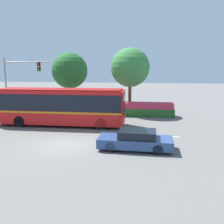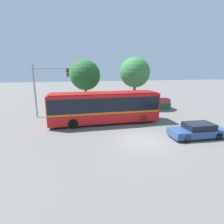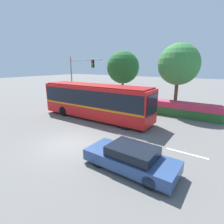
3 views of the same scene
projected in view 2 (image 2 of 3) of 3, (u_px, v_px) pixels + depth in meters
name	position (u px, v px, depth m)	size (l,w,h in m)	color
ground_plane	(144.00, 141.00, 14.77)	(140.00, 140.00, 0.00)	slate
city_bus	(104.00, 106.00, 19.22)	(11.52, 2.70, 3.30)	red
sedan_foreground	(197.00, 130.00, 15.46)	(4.75, 2.01, 1.24)	navy
traffic_light_pole	(46.00, 83.00, 21.29)	(5.33, 0.24, 6.20)	gray
flowering_hedge	(142.00, 104.00, 25.98)	(8.41, 1.49, 1.46)	#286028
street_tree_left	(85.00, 75.00, 25.29)	(4.20, 4.20, 6.91)	brown
street_tree_centre	(135.00, 72.00, 26.26)	(4.34, 4.34, 7.35)	brown
lane_stripe_near	(159.00, 126.00, 18.56)	(2.40, 0.16, 0.01)	silver
lane_stripe_mid	(193.00, 124.00, 19.12)	(2.40, 0.16, 0.01)	silver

